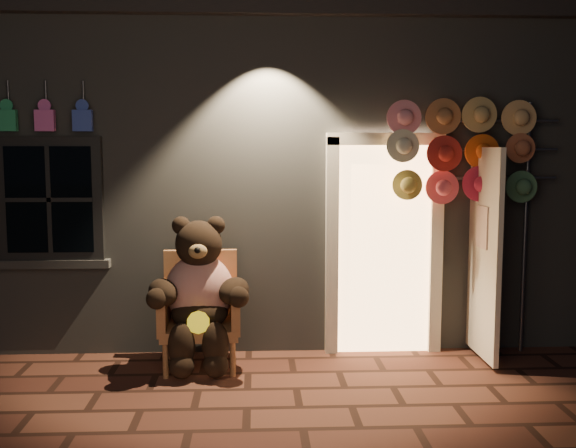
{
  "coord_description": "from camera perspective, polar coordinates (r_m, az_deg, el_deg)",
  "views": [
    {
      "loc": [
        0.08,
        -5.12,
        2.05
      ],
      "look_at": [
        0.37,
        1.0,
        1.35
      ],
      "focal_mm": 42.0,
      "sensor_mm": 36.0,
      "label": 1
    }
  ],
  "objects": [
    {
      "name": "wicker_armchair",
      "position": [
        6.43,
        -7.44,
        -7.18
      ],
      "size": [
        0.76,
        0.69,
        1.07
      ],
      "rotation": [
        0.0,
        0.0,
        0.04
      ],
      "color": "#B47745",
      "rests_on": "ground"
    },
    {
      "name": "ground",
      "position": [
        5.52,
        -3.5,
        -15.31
      ],
      "size": [
        60.0,
        60.0,
        0.0
      ],
      "primitive_type": "plane",
      "color": "brown",
      "rests_on": "ground"
    },
    {
      "name": "shop_building",
      "position": [
        9.12,
        -3.25,
        4.53
      ],
      "size": [
        7.3,
        5.95,
        3.51
      ],
      "color": "slate",
      "rests_on": "ground"
    },
    {
      "name": "teddy_bear",
      "position": [
        6.26,
        -7.53,
        -5.83
      ],
      "size": [
        1.02,
        0.8,
        1.4
      ],
      "rotation": [
        0.0,
        0.0,
        0.04
      ],
      "color": "#B52613",
      "rests_on": "ground"
    },
    {
      "name": "hat_rack",
      "position": [
        6.71,
        14.73,
        5.88
      ],
      "size": [
        1.68,
        0.22,
        2.51
      ],
      "color": "#59595E",
      "rests_on": "ground"
    }
  ]
}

